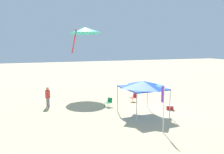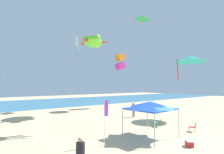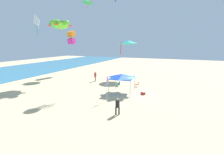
% 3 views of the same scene
% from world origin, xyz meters
% --- Properties ---
extents(ground, '(120.00, 120.00, 0.10)m').
position_xyz_m(ground, '(0.00, 0.00, -0.05)').
color(ground, '#D6BC8C').
extents(canopy_tent, '(3.63, 3.42, 2.86)m').
position_xyz_m(canopy_tent, '(-0.60, 1.51, 2.53)').
color(canopy_tent, '#B7B7BC').
rests_on(canopy_tent, ground).
extents(folding_chair_left_of_tent, '(0.69, 0.76, 0.82)m').
position_xyz_m(folding_chair_left_of_tent, '(3.73, 0.34, 0.47)').
color(folding_chair_left_of_tent, black).
rests_on(folding_chair_left_of_tent, ground).
extents(folding_chair_right_of_tent, '(0.79, 0.81, 0.82)m').
position_xyz_m(folding_chair_right_of_tent, '(2.68, 3.38, 0.47)').
color(folding_chair_right_of_tent, black).
rests_on(folding_chair_right_of_tent, ground).
extents(cooler_box, '(0.71, 0.74, 0.40)m').
position_xyz_m(cooler_box, '(-0.14, -1.49, 0.20)').
color(cooler_box, red).
rests_on(cooler_box, ground).
extents(banner_flag, '(0.36, 0.06, 3.21)m').
position_xyz_m(banner_flag, '(-4.67, 2.05, 1.94)').
color(banner_flag, silver).
rests_on(banner_flag, ground).
extents(person_near_umbrella, '(0.42, 0.44, 1.76)m').
position_xyz_m(person_near_umbrella, '(-7.85, -0.59, 1.03)').
color(person_near_umbrella, black).
rests_on(person_near_umbrella, ground).
extents(person_far_stroller, '(0.49, 0.45, 1.90)m').
position_xyz_m(person_far_stroller, '(4.44, 8.83, 1.11)').
color(person_far_stroller, slate).
rests_on(person_far_stroller, ground).
extents(kite_delta_teal, '(5.09, 5.07, 3.12)m').
position_xyz_m(kite_delta_teal, '(9.77, 3.98, 7.46)').
color(kite_delta_teal, teal).
extents(kite_diamond_white, '(0.73, 2.48, 3.65)m').
position_xyz_m(kite_diamond_white, '(1.53, 19.70, 11.11)').
color(kite_diamond_white, white).
extents(kite_turtle_lime, '(4.21, 4.64, 2.07)m').
position_xyz_m(kite_turtle_lime, '(1.30, 14.10, 10.43)').
color(kite_turtle_lime, '#66D82D').
extents(kite_box_orange, '(1.61, 1.33, 3.11)m').
position_xyz_m(kite_box_orange, '(9.65, 17.96, 8.58)').
color(kite_box_orange, orange).
extents(kite_delta_green, '(3.96, 3.97, 2.28)m').
position_xyz_m(kite_delta_green, '(12.84, 15.18, 16.89)').
color(kite_delta_green, green).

